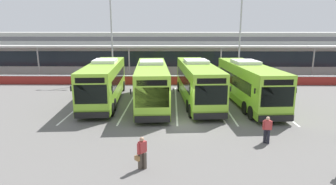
{
  "coord_description": "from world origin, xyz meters",
  "views": [
    {
      "loc": [
        -0.38,
        -19.13,
        6.59
      ],
      "look_at": [
        -0.7,
        3.0,
        1.6
      ],
      "focal_mm": 30.42,
      "sensor_mm": 36.0,
      "label": 1
    }
  ],
  "objects_px": {
    "coach_bus_right_centre": "(248,84)",
    "pedestrian_with_handbag": "(142,152)",
    "pedestrian_child": "(267,129)",
    "coach_bus_leftmost": "(104,82)",
    "lamp_post_centre": "(240,31)",
    "coach_bus_left_centre": "(152,84)",
    "lamp_post_west": "(111,31)",
    "coach_bus_centre": "(197,83)"
  },
  "relations": [
    {
      "from": "pedestrian_child",
      "to": "coach_bus_leftmost",
      "type": "bearing_deg",
      "value": 140.52
    },
    {
      "from": "pedestrian_with_handbag",
      "to": "lamp_post_centre",
      "type": "bearing_deg",
      "value": 67.15
    },
    {
      "from": "coach_bus_left_centre",
      "to": "lamp_post_west",
      "type": "bearing_deg",
      "value": 116.45
    },
    {
      "from": "coach_bus_leftmost",
      "to": "lamp_post_west",
      "type": "distance_m",
      "value": 11.85
    },
    {
      "from": "coach_bus_left_centre",
      "to": "lamp_post_west",
      "type": "distance_m",
      "value": 13.84
    },
    {
      "from": "lamp_post_centre",
      "to": "coach_bus_centre",
      "type": "bearing_deg",
      "value": -120.28
    },
    {
      "from": "coach_bus_centre",
      "to": "pedestrian_with_handbag",
      "type": "distance_m",
      "value": 13.39
    },
    {
      "from": "coach_bus_left_centre",
      "to": "coach_bus_right_centre",
      "type": "height_order",
      "value": "same"
    },
    {
      "from": "lamp_post_centre",
      "to": "coach_bus_left_centre",
      "type": "bearing_deg",
      "value": -132.38
    },
    {
      "from": "coach_bus_centre",
      "to": "pedestrian_with_handbag",
      "type": "bearing_deg",
      "value": -106.19
    },
    {
      "from": "lamp_post_centre",
      "to": "lamp_post_west",
      "type": "bearing_deg",
      "value": 177.66
    },
    {
      "from": "coach_bus_left_centre",
      "to": "coach_bus_right_centre",
      "type": "bearing_deg",
      "value": 1.9
    },
    {
      "from": "coach_bus_left_centre",
      "to": "lamp_post_centre",
      "type": "xyz_separation_m",
      "value": [
        10.1,
        11.07,
        4.5
      ]
    },
    {
      "from": "coach_bus_left_centre",
      "to": "pedestrian_with_handbag",
      "type": "distance_m",
      "value": 12.12
    },
    {
      "from": "pedestrian_child",
      "to": "lamp_post_west",
      "type": "distance_m",
      "value": 24.98
    },
    {
      "from": "coach_bus_leftmost",
      "to": "coach_bus_right_centre",
      "type": "height_order",
      "value": "same"
    },
    {
      "from": "coach_bus_centre",
      "to": "pedestrian_child",
      "type": "distance_m",
      "value": 10.13
    },
    {
      "from": "coach_bus_centre",
      "to": "lamp_post_west",
      "type": "relative_size",
      "value": 1.12
    },
    {
      "from": "lamp_post_west",
      "to": "lamp_post_centre",
      "type": "xyz_separation_m",
      "value": [
        15.93,
        -0.65,
        0.0
      ]
    },
    {
      "from": "coach_bus_left_centre",
      "to": "pedestrian_child",
      "type": "height_order",
      "value": "coach_bus_left_centre"
    },
    {
      "from": "coach_bus_left_centre",
      "to": "coach_bus_right_centre",
      "type": "distance_m",
      "value": 8.51
    },
    {
      "from": "pedestrian_with_handbag",
      "to": "coach_bus_left_centre",
      "type": "bearing_deg",
      "value": 91.65
    },
    {
      "from": "coach_bus_right_centre",
      "to": "pedestrian_with_handbag",
      "type": "distance_m",
      "value": 14.84
    },
    {
      "from": "coach_bus_leftmost",
      "to": "pedestrian_with_handbag",
      "type": "bearing_deg",
      "value": -69.86
    },
    {
      "from": "pedestrian_child",
      "to": "lamp_post_west",
      "type": "height_order",
      "value": "lamp_post_west"
    },
    {
      "from": "coach_bus_leftmost",
      "to": "coach_bus_left_centre",
      "type": "bearing_deg",
      "value": -11.03
    },
    {
      "from": "pedestrian_with_handbag",
      "to": "coach_bus_centre",
      "type": "bearing_deg",
      "value": 73.81
    },
    {
      "from": "coach_bus_right_centre",
      "to": "coach_bus_centre",
      "type": "bearing_deg",
      "value": 174.06
    },
    {
      "from": "coach_bus_right_centre",
      "to": "pedestrian_child",
      "type": "relative_size",
      "value": 7.59
    },
    {
      "from": "coach_bus_leftmost",
      "to": "lamp_post_centre",
      "type": "height_order",
      "value": "lamp_post_centre"
    },
    {
      "from": "coach_bus_left_centre",
      "to": "lamp_post_west",
      "type": "relative_size",
      "value": 1.12
    },
    {
      "from": "pedestrian_with_handbag",
      "to": "lamp_post_centre",
      "type": "height_order",
      "value": "lamp_post_centre"
    },
    {
      "from": "coach_bus_left_centre",
      "to": "coach_bus_right_centre",
      "type": "relative_size",
      "value": 1.0
    },
    {
      "from": "coach_bus_left_centre",
      "to": "lamp_post_west",
      "type": "xyz_separation_m",
      "value": [
        -5.83,
        11.72,
        4.5
      ]
    },
    {
      "from": "coach_bus_centre",
      "to": "coach_bus_right_centre",
      "type": "distance_m",
      "value": 4.46
    },
    {
      "from": "lamp_post_west",
      "to": "coach_bus_leftmost",
      "type": "bearing_deg",
      "value": -82.48
    },
    {
      "from": "coach_bus_right_centre",
      "to": "pedestrian_with_handbag",
      "type": "bearing_deg",
      "value": -123.42
    },
    {
      "from": "coach_bus_leftmost",
      "to": "coach_bus_centre",
      "type": "relative_size",
      "value": 1.0
    },
    {
      "from": "coach_bus_leftmost",
      "to": "lamp_post_centre",
      "type": "bearing_deg",
      "value": 35.16
    },
    {
      "from": "coach_bus_centre",
      "to": "coach_bus_right_centre",
      "type": "relative_size",
      "value": 1.0
    },
    {
      "from": "coach_bus_left_centre",
      "to": "coach_bus_centre",
      "type": "height_order",
      "value": "same"
    },
    {
      "from": "coach_bus_centre",
      "to": "pedestrian_child",
      "type": "relative_size",
      "value": 7.59
    }
  ]
}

